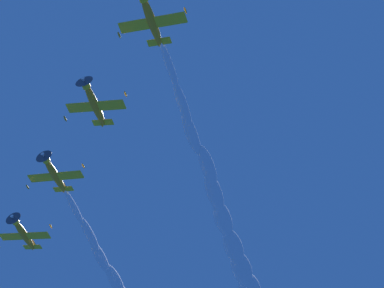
{
  "coord_description": "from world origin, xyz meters",
  "views": [
    {
      "loc": [
        -32.01,
        21.76,
        2.0
      ],
      "look_at": [
        8.73,
        -13.8,
        73.7
      ],
      "focal_mm": 58.56,
      "sensor_mm": 36.0,
      "label": 1
    }
  ],
  "objects_px": {
    "airplane_left_wingman": "(94,103)",
    "airplane_slot_tail": "(23,233)",
    "airplane_right_wingman": "(54,173)",
    "airplane_lead": "(151,19)"
  },
  "relations": [
    {
      "from": "airplane_lead",
      "to": "airplane_right_wingman",
      "type": "distance_m",
      "value": 28.71
    },
    {
      "from": "airplane_left_wingman",
      "to": "airplane_right_wingman",
      "type": "height_order",
      "value": "airplane_left_wingman"
    },
    {
      "from": "airplane_left_wingman",
      "to": "airplane_right_wingman",
      "type": "xyz_separation_m",
      "value": [
        13.88,
        -2.82,
        -0.06
      ]
    },
    {
      "from": "airplane_lead",
      "to": "airplane_slot_tail",
      "type": "distance_m",
      "value": 41.84
    },
    {
      "from": "airplane_lead",
      "to": "airplane_slot_tail",
      "type": "bearing_deg",
      "value": -10.42
    },
    {
      "from": "airplane_right_wingman",
      "to": "airplane_slot_tail",
      "type": "relative_size",
      "value": 1.0
    },
    {
      "from": "airplane_lead",
      "to": "airplane_slot_tail",
      "type": "xyz_separation_m",
      "value": [
        41.13,
        -7.56,
        -1.26
      ]
    },
    {
      "from": "airplane_right_wingman",
      "to": "airplane_slot_tail",
      "type": "xyz_separation_m",
      "value": [
        12.8,
        -2.91,
        -0.74
      ]
    },
    {
      "from": "airplane_lead",
      "to": "airplane_right_wingman",
      "type": "height_order",
      "value": "airplane_lead"
    },
    {
      "from": "airplane_left_wingman",
      "to": "airplane_slot_tail",
      "type": "height_order",
      "value": "airplane_left_wingman"
    }
  ]
}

